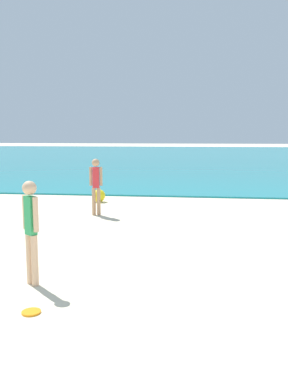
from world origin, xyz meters
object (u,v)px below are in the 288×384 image
(frisbee, at_px, (31,312))
(person_distant, at_px, (96,183))
(beach_ball, at_px, (99,196))
(person_standing, at_px, (31,226))

(frisbee, height_order, person_distant, person_distant)
(person_distant, bearing_deg, beach_ball, -83.75)
(person_standing, height_order, beach_ball, person_standing)
(person_standing, relative_size, person_distant, 1.00)
(person_standing, relative_size, frisbee, 6.48)
(frisbee, relative_size, person_distant, 0.15)
(frisbee, height_order, beach_ball, beach_ball)
(beach_ball, bearing_deg, person_distant, -78.25)
(person_standing, bearing_deg, beach_ball, -48.28)
(person_standing, bearing_deg, frisbee, 146.72)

